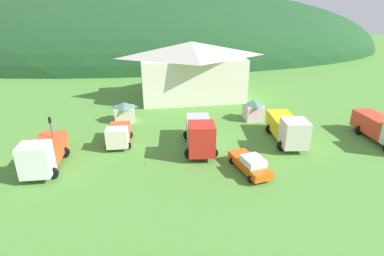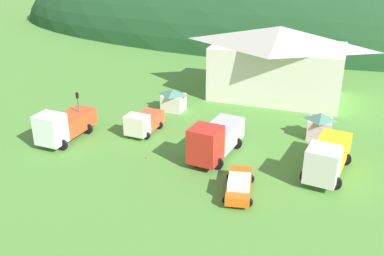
% 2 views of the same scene
% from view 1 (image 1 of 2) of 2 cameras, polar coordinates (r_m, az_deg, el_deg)
% --- Properties ---
extents(ground_plane, '(200.00, 200.00, 0.00)m').
position_cam_1_polar(ground_plane, '(32.19, 1.22, -4.36)').
color(ground_plane, '#518C38').
extents(forested_hill_backdrop, '(133.95, 60.00, 34.62)m').
position_cam_1_polar(forested_hill_backdrop, '(93.51, -6.43, 13.50)').
color(forested_hill_backdrop, '#1E4723').
rests_on(forested_hill_backdrop, ground).
extents(depot_building, '(16.58, 10.00, 8.69)m').
position_cam_1_polar(depot_building, '(48.87, -0.09, 10.66)').
color(depot_building, silver).
rests_on(depot_building, ground).
extents(play_shed_cream, '(2.61, 2.24, 2.55)m').
position_cam_1_polar(play_shed_cream, '(40.55, -12.25, 2.96)').
color(play_shed_cream, beige).
rests_on(play_shed_cream, ground).
extents(play_shed_pink, '(2.42, 2.21, 2.69)m').
position_cam_1_polar(play_shed_pink, '(40.93, 11.18, 3.34)').
color(play_shed_pink, beige).
rests_on(play_shed_pink, ground).
extents(heavy_rig_white, '(3.46, 6.78, 3.37)m').
position_cam_1_polar(heavy_rig_white, '(31.32, -25.58, -4.19)').
color(heavy_rig_white, white).
rests_on(heavy_rig_white, ground).
extents(light_truck_cream, '(2.84, 4.79, 2.36)m').
position_cam_1_polar(light_truck_cream, '(34.14, -13.29, -1.14)').
color(light_truck_cream, beige).
rests_on(light_truck_cream, ground).
extents(crane_truck_red, '(3.84, 7.72, 3.64)m').
position_cam_1_polar(crane_truck_red, '(31.96, 1.44, -1.00)').
color(crane_truck_red, red).
rests_on(crane_truck_red, ground).
extents(flatbed_truck_yellow, '(3.87, 7.81, 3.33)m').
position_cam_1_polar(flatbed_truck_yellow, '(35.15, 17.10, -0.01)').
color(flatbed_truck_yellow, silver).
rests_on(flatbed_truck_yellow, ground).
extents(service_pickup_orange, '(2.85, 5.34, 1.66)m').
position_cam_1_polar(service_pickup_orange, '(28.73, 10.61, -6.46)').
color(service_pickup_orange, '#DE5913').
rests_on(service_pickup_orange, ground).
extents(traffic_light_west, '(0.20, 0.32, 4.32)m').
position_cam_1_polar(traffic_light_west, '(32.64, -24.21, -0.98)').
color(traffic_light_west, '#4C4C51').
rests_on(traffic_light_west, ground).
extents(traffic_cone_near_pickup, '(0.36, 0.36, 0.64)m').
position_cam_1_polar(traffic_cone_near_pickup, '(30.07, -8.20, -6.69)').
color(traffic_cone_near_pickup, orange).
rests_on(traffic_cone_near_pickup, ground).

